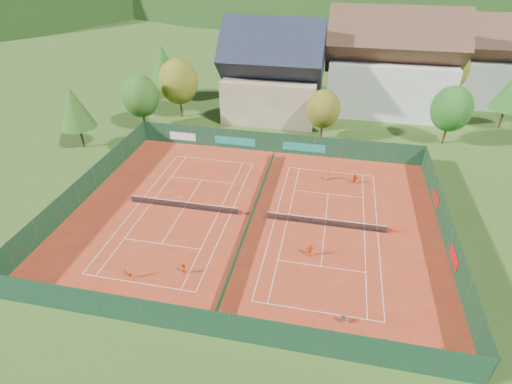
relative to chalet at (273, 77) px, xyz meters
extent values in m
plane|color=#305119|center=(3.00, -30.00, -6.64)|extent=(600.00, 600.00, 0.00)
cube|color=#A93218|center=(3.00, -30.00, -6.62)|extent=(40.00, 32.00, 0.01)
cube|color=white|center=(-5.00, -18.12, -6.61)|extent=(10.97, 0.06, 0.00)
cube|color=white|center=(-5.00, -41.88, -6.61)|extent=(10.97, 0.06, 0.00)
cube|color=white|center=(-10.48, -30.00, -6.61)|extent=(0.06, 23.77, 0.00)
cube|color=white|center=(0.49, -30.00, -6.61)|extent=(0.06, 23.77, 0.00)
cube|color=white|center=(-9.12, -30.00, -6.61)|extent=(0.06, 23.77, 0.00)
cube|color=white|center=(-0.88, -30.00, -6.61)|extent=(0.06, 23.77, 0.00)
cube|color=white|center=(-5.00, -23.60, -6.61)|extent=(8.23, 0.06, 0.00)
cube|color=white|center=(-5.00, -36.40, -6.61)|extent=(8.23, 0.06, 0.00)
cube|color=white|center=(-5.00, -30.00, -6.61)|extent=(0.06, 12.80, 0.00)
cube|color=white|center=(11.00, -18.12, -6.61)|extent=(10.97, 0.06, 0.00)
cube|color=white|center=(11.00, -41.88, -6.61)|extent=(10.97, 0.06, 0.00)
cube|color=white|center=(5.51, -30.00, -6.61)|extent=(0.06, 23.77, 0.00)
cube|color=white|center=(16.48, -30.00, -6.61)|extent=(0.06, 23.77, 0.00)
cube|color=white|center=(6.88, -30.00, -6.61)|extent=(0.06, 23.77, 0.00)
cube|color=white|center=(15.12, -30.00, -6.61)|extent=(0.06, 23.77, 0.00)
cube|color=white|center=(11.00, -23.60, -6.61)|extent=(8.23, 0.06, 0.00)
cube|color=white|center=(11.00, -36.40, -6.61)|extent=(8.23, 0.06, 0.00)
cube|color=white|center=(11.00, -30.00, -6.61)|extent=(0.06, 12.80, 0.00)
cylinder|color=#59595B|center=(-11.40, -30.00, -6.11)|extent=(0.10, 0.10, 1.02)
cylinder|color=#59595B|center=(1.40, -30.00, -6.11)|extent=(0.10, 0.10, 1.02)
cube|color=black|center=(-5.00, -30.00, -6.16)|extent=(12.80, 0.02, 0.86)
cube|color=white|center=(-5.00, -30.00, -5.73)|extent=(12.80, 0.04, 0.06)
cube|color=red|center=(1.65, -30.00, -6.17)|extent=(0.40, 0.04, 0.40)
cylinder|color=#59595B|center=(4.60, -30.00, -6.11)|extent=(0.10, 0.10, 1.02)
cylinder|color=#59595B|center=(17.40, -30.00, -6.11)|extent=(0.10, 0.10, 1.02)
cube|color=black|center=(11.00, -30.00, -6.16)|extent=(12.80, 0.02, 0.86)
cube|color=white|center=(11.00, -30.00, -5.73)|extent=(12.80, 0.04, 0.06)
cube|color=red|center=(17.65, -30.00, -6.17)|extent=(0.40, 0.04, 0.40)
cube|color=#153B22|center=(3.00, -30.00, -6.12)|extent=(0.03, 28.80, 1.00)
cube|color=#153A21|center=(3.00, -14.00, -5.12)|extent=(40.00, 0.04, 3.00)
cube|color=teal|center=(-3.00, -14.06, -5.42)|extent=(6.00, 0.03, 1.20)
cube|color=teal|center=(7.00, -14.06, -5.42)|extent=(6.00, 0.03, 1.20)
cube|color=silver|center=(-11.00, -14.06, -5.42)|extent=(4.00, 0.03, 1.20)
cube|color=#133620|center=(3.00, -46.00, -5.12)|extent=(40.00, 0.04, 3.00)
cube|color=#163C20|center=(-17.00, -30.00, -5.12)|extent=(0.04, 32.00, 3.00)
cube|color=#12321B|center=(23.00, -30.00, -5.12)|extent=(0.04, 32.00, 3.00)
cube|color=#B21414|center=(22.94, -34.00, -5.42)|extent=(0.03, 3.00, 1.20)
cube|color=#B21414|center=(22.94, -24.00, -5.42)|extent=(0.03, 3.00, 1.20)
cube|color=#CEB691|center=(0.00, 0.00, -3.12)|extent=(15.00, 12.00, 7.00)
cube|color=#1E2333|center=(0.00, 0.00, 3.38)|extent=(16.20, 12.00, 12.00)
cube|color=silver|center=(19.00, 6.00, -2.12)|extent=(20.00, 11.00, 9.00)
cube|color=brown|center=(19.00, 6.00, 5.13)|extent=(21.60, 11.00, 11.00)
cube|color=silver|center=(33.00, 14.00, -2.62)|extent=(16.00, 10.00, 8.00)
cube|color=brown|center=(33.00, 14.00, 3.88)|extent=(17.28, 10.00, 10.00)
cylinder|color=#4B331A|center=(-19.00, -10.00, -5.22)|extent=(0.36, 0.36, 2.80)
ellipsoid|color=#265919|center=(-19.00, -10.00, -1.22)|extent=(5.72, 5.72, 6.58)
cylinder|color=#472B19|center=(-15.00, -4.00, -5.05)|extent=(0.36, 0.36, 3.15)
ellipsoid|color=olive|center=(-15.00, -4.00, -0.55)|extent=(6.44, 6.44, 7.40)
cylinder|color=#412E17|center=(-21.00, 4.00, -4.87)|extent=(0.36, 0.36, 3.50)
cone|color=#245C1A|center=(-21.00, 4.00, 0.13)|extent=(5.60, 5.60, 6.50)
cylinder|color=#4B2A1B|center=(9.00, -8.00, -5.40)|extent=(0.36, 0.36, 2.45)
ellipsoid|color=olive|center=(9.00, -8.00, -1.90)|extent=(5.01, 5.01, 5.76)
cylinder|color=#452818|center=(27.00, -6.00, -5.22)|extent=(0.36, 0.36, 2.80)
ellipsoid|color=#1F5C1A|center=(27.00, -6.00, -1.22)|extent=(5.72, 5.72, 6.58)
cylinder|color=#4D2C1B|center=(37.00, 2.00, -5.05)|extent=(0.36, 0.36, 3.15)
cone|color=#205B1A|center=(37.00, 2.00, -0.55)|extent=(5.04, 5.04, 5.85)
cylinder|color=#462B19|center=(-25.00, -18.00, -5.05)|extent=(0.36, 0.36, 3.15)
cone|color=#265618|center=(-25.00, -18.00, -0.55)|extent=(5.04, 5.04, 5.85)
cylinder|color=#463119|center=(29.00, 10.00, -4.87)|extent=(0.36, 0.36, 3.50)
ellipsoid|color=olive|center=(29.00, 10.00, 0.13)|extent=(7.15, 7.15, 8.22)
ellipsoid|color=black|center=(13.00, 270.00, -48.97)|extent=(440.00, 440.00, 242.00)
cylinder|color=slate|center=(12.99, -42.79, -6.22)|extent=(0.02, 0.02, 0.80)
cylinder|color=slate|center=(13.29, -42.79, -6.22)|extent=(0.02, 0.02, 0.80)
cylinder|color=slate|center=(12.99, -42.49, -6.22)|extent=(0.02, 0.02, 0.80)
cylinder|color=slate|center=(13.29, -42.49, -6.22)|extent=(0.02, 0.02, 0.80)
cube|color=slate|center=(13.14, -42.64, -6.07)|extent=(0.34, 0.34, 0.30)
ellipsoid|color=#CCD833|center=(13.14, -42.64, -6.04)|extent=(0.28, 0.28, 0.16)
sphere|color=#CCD833|center=(-6.23, -36.35, -6.59)|extent=(0.07, 0.07, 0.07)
sphere|color=#CCD833|center=(5.82, -40.86, -6.59)|extent=(0.07, 0.07, 0.07)
sphere|color=#CCD833|center=(4.17, -23.31, -6.59)|extent=(0.07, 0.07, 0.07)
sphere|color=#CCD833|center=(-1.22, -24.59, -6.59)|extent=(0.07, 0.07, 0.07)
sphere|color=#CCD833|center=(12.97, -31.90, -6.59)|extent=(0.07, 0.07, 0.07)
imported|color=#F65E15|center=(-5.86, -41.43, -5.94)|extent=(0.56, 0.43, 1.36)
imported|color=orange|center=(-1.30, -39.98, -6.00)|extent=(0.77, 0.73, 1.25)
imported|color=orange|center=(-5.42, -29.47, -5.98)|extent=(0.88, 0.58, 1.28)
imported|color=#FF5D16|center=(9.76, -35.17, -5.87)|extent=(0.96, 0.71, 1.51)
imported|color=orange|center=(10.59, -20.27, -5.92)|extent=(0.83, 0.75, 1.42)
imported|color=#D84713|center=(14.01, -20.53, -5.95)|extent=(1.26, 0.44, 1.34)
camera|label=1|loc=(10.64, -64.85, 19.62)|focal=28.00mm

